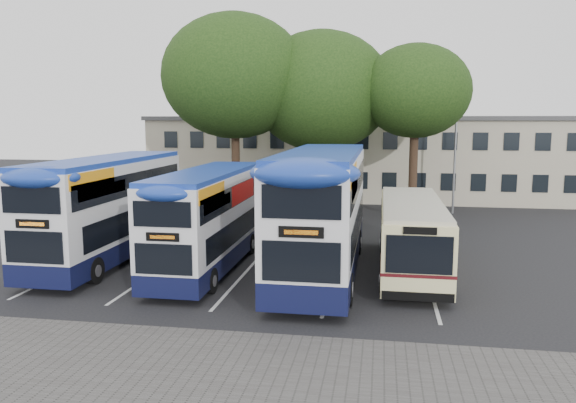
# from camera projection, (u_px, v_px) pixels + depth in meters

# --- Properties ---
(ground) EXTENTS (120.00, 120.00, 0.00)m
(ground) POSITION_uv_depth(u_px,v_px,m) (331.00, 313.00, 17.43)
(ground) COLOR black
(ground) RESTS_ON ground
(paving_strip) EXTENTS (40.00, 6.00, 0.01)m
(paving_strip) POSITION_uv_depth(u_px,v_px,m) (225.00, 381.00, 12.87)
(paving_strip) COLOR #595654
(paving_strip) RESTS_ON ground
(bay_lines) EXTENTS (14.12, 11.00, 0.01)m
(bay_lines) POSITION_uv_depth(u_px,v_px,m) (251.00, 267.00, 22.92)
(bay_lines) COLOR silver
(bay_lines) RESTS_ON ground
(depot_building) EXTENTS (32.40, 8.40, 6.20)m
(depot_building) POSITION_uv_depth(u_px,v_px,m) (363.00, 156.00, 43.31)
(depot_building) COLOR #BDAD98
(depot_building) RESTS_ON ground
(lamp_post) EXTENTS (0.25, 1.05, 9.06)m
(lamp_post) POSITION_uv_depth(u_px,v_px,m) (456.00, 134.00, 35.20)
(lamp_post) COLOR gray
(lamp_post) RESTS_ON ground
(tree_left) EXTENTS (8.76, 8.76, 12.26)m
(tree_left) POSITION_uv_depth(u_px,v_px,m) (235.00, 76.00, 33.61)
(tree_left) COLOR black
(tree_left) RESTS_ON ground
(tree_mid) EXTENTS (8.66, 8.66, 11.36)m
(tree_mid) POSITION_uv_depth(u_px,v_px,m) (322.00, 91.00, 34.45)
(tree_mid) COLOR black
(tree_mid) RESTS_ON ground
(tree_right) EXTENTS (6.37, 6.37, 10.30)m
(tree_right) POSITION_uv_depth(u_px,v_px,m) (416.00, 91.00, 32.37)
(tree_right) COLOR black
(tree_right) RESTS_ON ground
(bus_dd_left) EXTENTS (2.55, 10.51, 4.38)m
(bus_dd_left) POSITION_uv_depth(u_px,v_px,m) (109.00, 204.00, 23.76)
(bus_dd_left) COLOR #0F1237
(bus_dd_left) RESTS_ON ground
(bus_dd_mid) EXTENTS (2.32, 9.55, 3.98)m
(bus_dd_mid) POSITION_uv_depth(u_px,v_px,m) (209.00, 215.00, 22.34)
(bus_dd_mid) COLOR #0F1237
(bus_dd_mid) RESTS_ON ground
(bus_dd_right) EXTENTS (2.79, 11.50, 4.79)m
(bus_dd_right) POSITION_uv_depth(u_px,v_px,m) (322.00, 206.00, 21.67)
(bus_dd_right) COLOR #0F1237
(bus_dd_right) RESTS_ON ground
(bus_single) EXTENTS (2.40, 9.42, 2.81)m
(bus_single) POSITION_uv_depth(u_px,v_px,m) (411.00, 231.00, 22.19)
(bus_single) COLOR #FEF3A9
(bus_single) RESTS_ON ground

